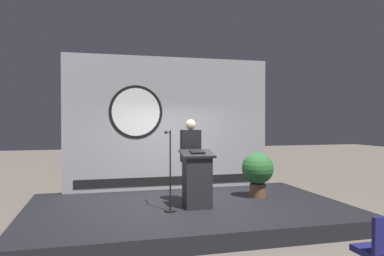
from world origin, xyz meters
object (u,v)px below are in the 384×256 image
Objects in this scene: speaker_person at (191,160)px; microphone_stand at (170,182)px; podium at (197,179)px; audience_chair_left at (381,246)px; potted_plant at (258,170)px.

speaker_person reaches higher than microphone_stand.
microphone_stand is at bearing -170.84° from podium.
podium is 1.28× the size of audience_chair_left.
podium is 0.74× the size of microphone_stand.
podium is 0.59m from speaker_person.
speaker_person is at bearing -173.71° from potted_plant.
speaker_person is at bearing 45.55° from microphone_stand.
speaker_person is (-0.01, 0.48, 0.33)m from podium.
potted_plant is at bearing 6.29° from speaker_person.
speaker_person is at bearing 91.03° from podium.
potted_plant is at bearing 87.16° from audience_chair_left.
speaker_person is 0.87m from microphone_stand.
podium is 1.73m from potted_plant.
audience_chair_left is (-0.20, -3.94, -0.41)m from potted_plant.
microphone_stand reaches higher than audience_chair_left.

